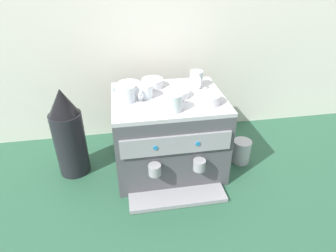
{
  "coord_description": "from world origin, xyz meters",
  "views": [
    {
      "loc": [
        -0.21,
        -1.22,
        0.99
      ],
      "look_at": [
        0.0,
        0.0,
        0.24
      ],
      "focal_mm": 31.06,
      "sensor_mm": 36.0,
      "label": 1
    }
  ],
  "objects_px": {
    "ceramic_cup_2": "(145,91)",
    "ceramic_bowl_2": "(208,99)",
    "ceramic_bowl_0": "(129,86)",
    "ceramic_cup_0": "(126,93)",
    "espresso_machine": "(168,133)",
    "ceramic_cup_1": "(197,79)",
    "coffee_grinder": "(69,134)",
    "ceramic_cup_3": "(174,102)",
    "ceramic_bowl_1": "(177,93)",
    "milk_pitcher": "(241,151)",
    "ceramic_bowl_3": "(152,83)"
  },
  "relations": [
    {
      "from": "ceramic_cup_0",
      "to": "ceramic_bowl_2",
      "type": "relative_size",
      "value": 0.96
    },
    {
      "from": "ceramic_cup_1",
      "to": "ceramic_bowl_2",
      "type": "height_order",
      "value": "ceramic_cup_1"
    },
    {
      "from": "ceramic_cup_2",
      "to": "coffee_grinder",
      "type": "bearing_deg",
      "value": 176.5
    },
    {
      "from": "espresso_machine",
      "to": "ceramic_bowl_2",
      "type": "height_order",
      "value": "ceramic_bowl_2"
    },
    {
      "from": "ceramic_bowl_3",
      "to": "coffee_grinder",
      "type": "relative_size",
      "value": 0.23
    },
    {
      "from": "ceramic_cup_1",
      "to": "ceramic_cup_2",
      "type": "relative_size",
      "value": 1.08
    },
    {
      "from": "ceramic_cup_3",
      "to": "ceramic_bowl_1",
      "type": "distance_m",
      "value": 0.14
    },
    {
      "from": "ceramic_cup_2",
      "to": "ceramic_bowl_2",
      "type": "distance_m",
      "value": 0.29
    },
    {
      "from": "ceramic_cup_0",
      "to": "ceramic_bowl_2",
      "type": "bearing_deg",
      "value": -13.3
    },
    {
      "from": "ceramic_bowl_2",
      "to": "coffee_grinder",
      "type": "xyz_separation_m",
      "value": [
        -0.65,
        0.13,
        -0.2
      ]
    },
    {
      "from": "ceramic_bowl_3",
      "to": "ceramic_bowl_0",
      "type": "bearing_deg",
      "value": -171.34
    },
    {
      "from": "ceramic_bowl_1",
      "to": "ceramic_cup_1",
      "type": "bearing_deg",
      "value": 38.56
    },
    {
      "from": "ceramic_cup_3",
      "to": "milk_pitcher",
      "type": "height_order",
      "value": "ceramic_cup_3"
    },
    {
      "from": "ceramic_cup_0",
      "to": "ceramic_bowl_1",
      "type": "bearing_deg",
      "value": 1.6
    },
    {
      "from": "ceramic_cup_0",
      "to": "ceramic_bowl_1",
      "type": "xyz_separation_m",
      "value": [
        0.24,
        0.01,
        -0.02
      ]
    },
    {
      "from": "ceramic_cup_3",
      "to": "coffee_grinder",
      "type": "relative_size",
      "value": 0.26
    },
    {
      "from": "ceramic_cup_1",
      "to": "ceramic_bowl_1",
      "type": "bearing_deg",
      "value": -141.44
    },
    {
      "from": "espresso_machine",
      "to": "ceramic_bowl_2",
      "type": "distance_m",
      "value": 0.29
    },
    {
      "from": "ceramic_cup_0",
      "to": "ceramic_bowl_3",
      "type": "relative_size",
      "value": 1.02
    },
    {
      "from": "espresso_machine",
      "to": "ceramic_cup_1",
      "type": "distance_m",
      "value": 0.3
    },
    {
      "from": "ceramic_cup_3",
      "to": "milk_pitcher",
      "type": "bearing_deg",
      "value": 13.44
    },
    {
      "from": "espresso_machine",
      "to": "ceramic_cup_0",
      "type": "distance_m",
      "value": 0.31
    },
    {
      "from": "ceramic_bowl_1",
      "to": "ceramic_bowl_2",
      "type": "height_order",
      "value": "ceramic_bowl_2"
    },
    {
      "from": "ceramic_bowl_3",
      "to": "milk_pitcher",
      "type": "bearing_deg",
      "value": -20.27
    },
    {
      "from": "ceramic_bowl_2",
      "to": "ceramic_bowl_3",
      "type": "xyz_separation_m",
      "value": [
        -0.22,
        0.22,
        -0.0
      ]
    },
    {
      "from": "ceramic_cup_3",
      "to": "ceramic_bowl_0",
      "type": "relative_size",
      "value": 1.08
    },
    {
      "from": "ceramic_bowl_1",
      "to": "ceramic_cup_2",
      "type": "bearing_deg",
      "value": 175.25
    },
    {
      "from": "ceramic_cup_1",
      "to": "ceramic_bowl_2",
      "type": "bearing_deg",
      "value": -88.07
    },
    {
      "from": "ceramic_cup_0",
      "to": "ceramic_bowl_0",
      "type": "xyz_separation_m",
      "value": [
        0.02,
        0.12,
        -0.02
      ]
    },
    {
      "from": "espresso_machine",
      "to": "ceramic_cup_3",
      "type": "bearing_deg",
      "value": -88.7
    },
    {
      "from": "ceramic_bowl_0",
      "to": "ceramic_bowl_2",
      "type": "bearing_deg",
      "value": -30.96
    },
    {
      "from": "ceramic_cup_2",
      "to": "ceramic_bowl_2",
      "type": "height_order",
      "value": "ceramic_cup_2"
    },
    {
      "from": "ceramic_bowl_2",
      "to": "ceramic_cup_1",
      "type": "bearing_deg",
      "value": 91.93
    },
    {
      "from": "ceramic_cup_0",
      "to": "ceramic_bowl_2",
      "type": "xyz_separation_m",
      "value": [
        0.36,
        -0.08,
        -0.02
      ]
    },
    {
      "from": "ceramic_bowl_3",
      "to": "ceramic_bowl_1",
      "type": "bearing_deg",
      "value": -52.28
    },
    {
      "from": "espresso_machine",
      "to": "ceramic_bowl_3",
      "type": "xyz_separation_m",
      "value": [
        -0.06,
        0.13,
        0.22
      ]
    },
    {
      "from": "ceramic_bowl_1",
      "to": "milk_pitcher",
      "type": "xyz_separation_m",
      "value": [
        0.35,
        -0.04,
        -0.35
      ]
    },
    {
      "from": "espresso_machine",
      "to": "milk_pitcher",
      "type": "relative_size",
      "value": 4.15
    },
    {
      "from": "ceramic_bowl_0",
      "to": "espresso_machine",
      "type": "bearing_deg",
      "value": -32.86
    },
    {
      "from": "ceramic_cup_3",
      "to": "espresso_machine",
      "type": "bearing_deg",
      "value": 91.3
    },
    {
      "from": "ceramic_cup_2",
      "to": "milk_pitcher",
      "type": "bearing_deg",
      "value": -5.51
    },
    {
      "from": "ceramic_cup_2",
      "to": "ceramic_cup_3",
      "type": "relative_size",
      "value": 0.83
    },
    {
      "from": "ceramic_bowl_2",
      "to": "ceramic_bowl_3",
      "type": "relative_size",
      "value": 1.07
    },
    {
      "from": "ceramic_cup_1",
      "to": "ceramic_cup_3",
      "type": "bearing_deg",
      "value": -125.19
    },
    {
      "from": "ceramic_cup_2",
      "to": "ceramic_cup_1",
      "type": "bearing_deg",
      "value": 16.61
    },
    {
      "from": "espresso_machine",
      "to": "ceramic_bowl_0",
      "type": "distance_m",
      "value": 0.3
    },
    {
      "from": "ceramic_cup_2",
      "to": "ceramic_bowl_0",
      "type": "bearing_deg",
      "value": 124.73
    },
    {
      "from": "ceramic_bowl_0",
      "to": "ceramic_cup_0",
      "type": "bearing_deg",
      "value": -99.33
    },
    {
      "from": "ceramic_cup_0",
      "to": "milk_pitcher",
      "type": "xyz_separation_m",
      "value": [
        0.59,
        -0.03,
        -0.37
      ]
    },
    {
      "from": "ceramic_cup_0",
      "to": "ceramic_bowl_0",
      "type": "relative_size",
      "value": 1.0
    }
  ]
}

